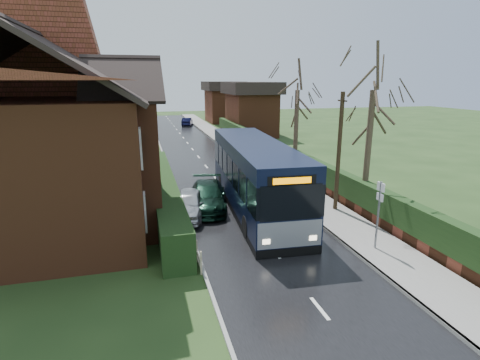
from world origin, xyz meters
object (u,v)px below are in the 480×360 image
object	(u,v)px
bus	(255,176)
car_green	(207,196)
car_silver	(189,204)
bus_stop_sign	(379,206)
telegraph_pole	(339,153)
brick_house	(59,130)

from	to	relation	value
bus	car_green	bearing A→B (deg)	168.63
car_silver	bus_stop_sign	distance (m)	9.12
bus	car_green	distance (m)	2.78
car_silver	bus_stop_sign	xyz separation A→B (m)	(6.80, -5.95, 1.26)
car_silver	bus_stop_sign	size ratio (longest dim) A/B	1.35
telegraph_pole	bus	bearing A→B (deg)	159.37
bus	car_silver	size ratio (longest dim) A/B	3.06
bus	car_green	world-z (taller)	bus
brick_house	telegraph_pole	xyz separation A→B (m)	(13.53, -2.94, -1.24)
bus	telegraph_pole	world-z (taller)	telegraph_pole
bus	telegraph_pole	bearing A→B (deg)	-16.65
brick_house	car_green	xyz separation A→B (m)	(7.07, -0.78, -3.68)
car_silver	bus_stop_sign	world-z (taller)	bus_stop_sign
car_silver	car_green	world-z (taller)	car_green
car_green	telegraph_pole	bearing A→B (deg)	-8.55
bus	telegraph_pole	size ratio (longest dim) A/B	1.95
brick_house	car_silver	xyz separation A→B (m)	(5.93, -1.73, -3.70)
brick_house	bus	bearing A→B (deg)	-8.61
brick_house	telegraph_pole	distance (m)	13.90
bus	car_green	size ratio (longest dim) A/B	2.53
car_green	brick_house	bearing A→B (deg)	-176.32
bus	bus_stop_sign	distance (m)	7.01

